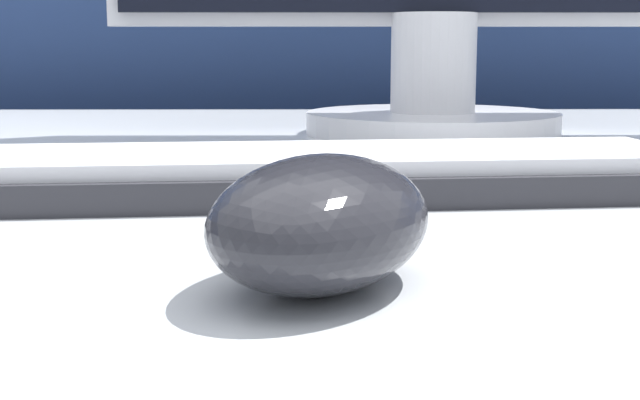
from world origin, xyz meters
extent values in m
cube|color=navy|center=(0.00, 0.72, 0.62)|extent=(5.00, 0.03, 1.24)
ellipsoid|color=#232328|center=(-0.01, -0.26, 0.78)|extent=(0.10, 0.12, 0.05)
cube|color=#28282D|center=(-0.02, -0.07, 0.77)|extent=(0.45, 0.16, 0.02)
cube|color=silver|center=(-0.02, -0.07, 0.78)|extent=(0.42, 0.15, 0.01)
cylinder|color=silver|center=(0.10, 0.27, 0.77)|extent=(0.23, 0.23, 0.02)
cylinder|color=silver|center=(0.10, 0.27, 0.83)|extent=(0.08, 0.08, 0.09)
camera|label=1|loc=(-0.02, -0.55, 0.84)|focal=50.00mm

